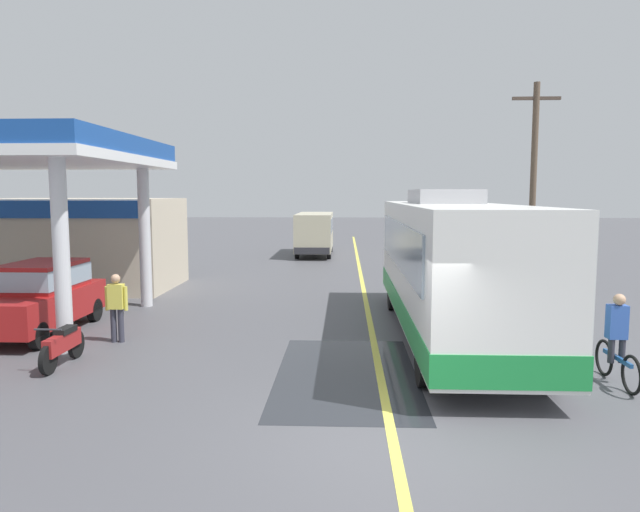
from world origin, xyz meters
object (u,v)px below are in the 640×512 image
object	(u,v)px
car_at_pump	(41,294)
motorcycle_parked_forecourt	(63,345)
cyclist_on_shoulder	(617,343)
pedestrian_near_pump	(117,304)
pedestrian_by_shop	(50,291)
coach_bus_main	(449,268)
minibus_opposing_lane	(315,230)

from	to	relation	value
car_at_pump	motorcycle_parked_forecourt	distance (m)	3.44
cyclist_on_shoulder	pedestrian_near_pump	distance (m)	10.92
motorcycle_parked_forecourt	pedestrian_by_shop	size ratio (longest dim) A/B	1.08
coach_bus_main	minibus_opposing_lane	world-z (taller)	coach_bus_main
coach_bus_main	pedestrian_by_shop	size ratio (longest dim) A/B	6.65
coach_bus_main	cyclist_on_shoulder	bearing A→B (deg)	-55.18
coach_bus_main	motorcycle_parked_forecourt	size ratio (longest dim) A/B	6.13
car_at_pump	minibus_opposing_lane	size ratio (longest dim) A/B	0.69
coach_bus_main	pedestrian_near_pump	distance (m)	8.19
motorcycle_parked_forecourt	minibus_opposing_lane	bearing A→B (deg)	79.52
car_at_pump	pedestrian_near_pump	world-z (taller)	car_at_pump
motorcycle_parked_forecourt	pedestrian_near_pump	world-z (taller)	pedestrian_near_pump
coach_bus_main	car_at_pump	distance (m)	10.42
car_at_pump	minibus_opposing_lane	distance (m)	20.31
minibus_opposing_lane	cyclist_on_shoulder	xyz separation A→B (m)	(6.87, -22.87, -0.69)
motorcycle_parked_forecourt	pedestrian_by_shop	xyz separation A→B (m)	(-2.15, 3.65, 0.49)
cyclist_on_shoulder	pedestrian_by_shop	xyz separation A→B (m)	(-13.13, 4.34, 0.15)
car_at_pump	cyclist_on_shoulder	distance (m)	13.37
pedestrian_by_shop	car_at_pump	bearing A→B (deg)	-75.28
coach_bus_main	cyclist_on_shoulder	xyz separation A→B (m)	(2.51, -3.61, -0.94)
motorcycle_parked_forecourt	coach_bus_main	bearing A→B (deg)	19.00
pedestrian_near_pump	minibus_opposing_lane	bearing A→B (deg)	79.57
car_at_pump	pedestrian_near_pump	xyz separation A→B (m)	(2.31, -0.84, -0.08)
cyclist_on_shoulder	motorcycle_parked_forecourt	size ratio (longest dim) A/B	1.01
cyclist_on_shoulder	pedestrian_by_shop	distance (m)	13.83
cyclist_on_shoulder	car_at_pump	bearing A→B (deg)	164.91
cyclist_on_shoulder	pedestrian_near_pump	xyz separation A→B (m)	(-10.60, 2.64, 0.15)
coach_bus_main	pedestrian_near_pump	bearing A→B (deg)	-173.16
minibus_opposing_lane	cyclist_on_shoulder	bearing A→B (deg)	-73.27
pedestrian_near_pump	pedestrian_by_shop	bearing A→B (deg)	146.01
coach_bus_main	motorcycle_parked_forecourt	world-z (taller)	coach_bus_main
pedestrian_near_pump	coach_bus_main	bearing A→B (deg)	6.84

